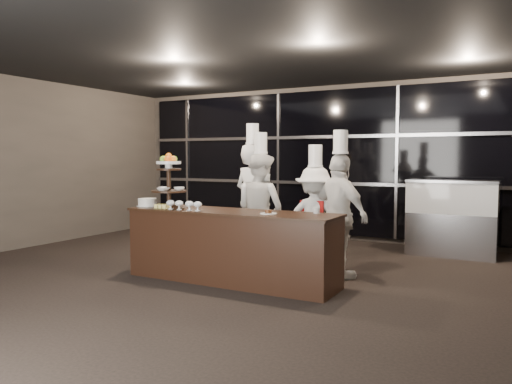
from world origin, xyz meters
The scene contains 14 objects.
room centered at (0.00, 0.00, 1.50)m, with size 10.00×10.00×10.00m.
window_wall centered at (0.00, 4.94, 1.50)m, with size 8.60×0.10×2.80m.
buffet_counter centered at (-0.02, 1.13, 0.47)m, with size 2.84×0.74×0.92m.
display_stand centered at (-1.02, 1.13, 1.34)m, with size 0.48×0.48×0.74m.
compotes centered at (-0.60, 0.91, 1.00)m, with size 0.55×0.11×0.12m.
layer_cake centered at (-1.36, 1.08, 0.97)m, with size 0.30×0.30×0.11m.
pastry_squares centered at (-1.00, 0.96, 0.95)m, with size 0.20×0.13×0.05m.
small_plate centered at (0.57, 1.03, 0.94)m, with size 0.20×0.20×0.05m.
chef_cup centered at (1.05, 1.38, 0.96)m, with size 0.08×0.08×0.07m, color white.
display_case centered at (2.24, 4.30, 0.69)m, with size 1.39×0.60×1.24m.
chef_a centered at (-0.38, 2.35, 0.93)m, with size 0.75×0.60×2.11m.
chef_b centered at (-0.13, 2.14, 0.85)m, with size 0.97×0.87×1.97m.
chef_c centered at (0.72, 2.14, 0.75)m, with size 1.06×0.76×1.78m.
chef_d centered at (1.14, 1.96, 0.85)m, with size 1.05×0.82×1.96m.
Camera 1 is at (3.30, -4.30, 1.61)m, focal length 35.00 mm.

